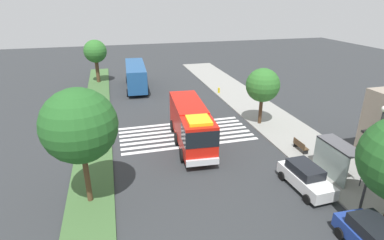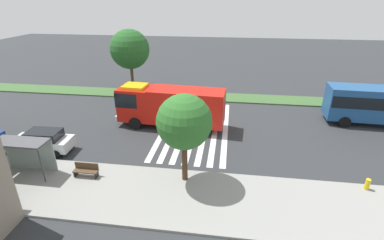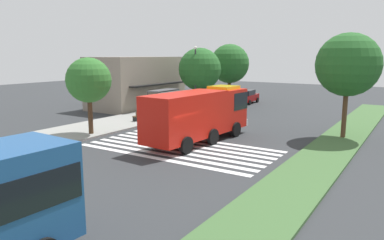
# 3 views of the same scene
# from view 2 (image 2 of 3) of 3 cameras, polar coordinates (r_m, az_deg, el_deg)

# --- Properties ---
(ground_plane) EXTENTS (120.00, 120.00, 0.00)m
(ground_plane) POSITION_cam_2_polar(r_m,az_deg,el_deg) (25.44, 2.69, -1.71)
(ground_plane) COLOR #2D3033
(sidewalk) EXTENTS (60.00, 5.44, 0.14)m
(sidewalk) POSITION_cam_2_polar(r_m,az_deg,el_deg) (17.25, -0.49, -15.40)
(sidewalk) COLOR gray
(sidewalk) RESTS_ON ground_plane
(median_strip) EXTENTS (60.00, 3.00, 0.14)m
(median_strip) POSITION_cam_2_polar(r_m,az_deg,el_deg) (33.21, 4.10, 4.67)
(median_strip) COLOR #3D6033
(median_strip) RESTS_ON ground_plane
(crosswalk) EXTENTS (5.85, 12.50, 0.01)m
(crosswalk) POSITION_cam_2_polar(r_m,az_deg,el_deg) (25.53, 0.68, -1.58)
(crosswalk) COLOR silver
(crosswalk) RESTS_ON ground_plane
(fire_truck) EXTENTS (9.79, 3.32, 3.72)m
(fire_truck) POSITION_cam_2_polar(r_m,az_deg,el_deg) (25.22, -4.97, 3.07)
(fire_truck) COLOR red
(fire_truck) RESTS_ON ground_plane
(parked_car_west) EXTENTS (4.41, 2.13, 1.74)m
(parked_car_west) POSITION_cam_2_polar(r_m,az_deg,el_deg) (24.17, -27.81, -3.78)
(parked_car_west) COLOR silver
(parked_car_west) RESTS_ON ground_plane
(bus_stop_shelter) EXTENTS (3.50, 1.40, 2.46)m
(bus_stop_shelter) POSITION_cam_2_polar(r_m,az_deg,el_deg) (21.37, -30.66, -4.95)
(bus_stop_shelter) COLOR #4C4C51
(bus_stop_shelter) RESTS_ON sidewalk
(bench_near_shelter) EXTENTS (1.60, 0.50, 0.90)m
(bench_near_shelter) POSITION_cam_2_polar(r_m,az_deg,el_deg) (19.87, -20.59, -9.41)
(bench_near_shelter) COLOR #4C3823
(bench_near_shelter) RESTS_ON sidewalk
(sidewalk_tree_far_west) EXTENTS (3.35, 3.35, 5.71)m
(sidewalk_tree_far_west) POSITION_cam_2_polar(r_m,az_deg,el_deg) (16.60, -1.58, -0.44)
(sidewalk_tree_far_west) COLOR #47301E
(sidewalk_tree_far_west) RESTS_ON sidewalk
(median_tree_west) EXTENTS (4.47, 4.47, 7.44)m
(median_tree_west) POSITION_cam_2_polar(r_m,az_deg,el_deg) (33.83, -12.45, 13.76)
(median_tree_west) COLOR #513823
(median_tree_west) RESTS_ON median_strip
(fire_hydrant) EXTENTS (0.28, 0.28, 0.70)m
(fire_hydrant) POSITION_cam_2_polar(r_m,az_deg,el_deg) (20.54, 31.88, -10.95)
(fire_hydrant) COLOR gold
(fire_hydrant) RESTS_ON sidewalk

